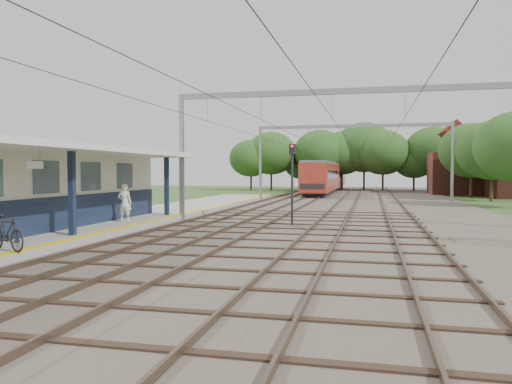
% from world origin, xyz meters
% --- Properties ---
extents(ground, '(160.00, 160.00, 0.00)m').
position_xyz_m(ground, '(0.00, 0.00, 0.00)').
color(ground, '#2D4C1E').
rests_on(ground, ground).
extents(ballast_bed, '(18.00, 90.00, 0.10)m').
position_xyz_m(ballast_bed, '(4.00, 30.00, 0.05)').
color(ballast_bed, '#473D33').
rests_on(ballast_bed, ground).
extents(platform, '(5.00, 52.00, 0.35)m').
position_xyz_m(platform, '(-7.50, 14.00, 0.17)').
color(platform, gray).
rests_on(platform, ground).
extents(yellow_stripe, '(0.45, 52.00, 0.01)m').
position_xyz_m(yellow_stripe, '(-5.25, 14.00, 0.35)').
color(yellow_stripe, yellow).
rests_on(yellow_stripe, platform).
extents(station_building, '(3.41, 18.00, 3.40)m').
position_xyz_m(station_building, '(-8.88, 7.00, 2.04)').
color(station_building, beige).
rests_on(station_building, platform).
extents(canopy, '(6.40, 20.00, 3.44)m').
position_xyz_m(canopy, '(-7.77, 6.00, 3.64)').
color(canopy, '#0F1A31').
rests_on(canopy, platform).
extents(rail_tracks, '(11.80, 88.00, 0.15)m').
position_xyz_m(rail_tracks, '(1.50, 30.00, 0.18)').
color(rail_tracks, brown).
rests_on(rail_tracks, ballast_bed).
extents(catenary_system, '(17.22, 88.00, 7.00)m').
position_xyz_m(catenary_system, '(3.39, 25.28, 5.51)').
color(catenary_system, gray).
rests_on(catenary_system, ground).
extents(tree_band, '(31.72, 30.88, 8.82)m').
position_xyz_m(tree_band, '(3.84, 57.12, 4.92)').
color(tree_band, '#382619').
rests_on(tree_band, ground).
extents(house_far, '(8.00, 6.12, 8.66)m').
position_xyz_m(house_far, '(16.00, 52.00, 3.23)').
color(house_far, brown).
rests_on(house_far, ground).
extents(person, '(0.72, 0.53, 1.83)m').
position_xyz_m(person, '(-6.45, 11.18, 1.27)').
color(person, white).
rests_on(person, platform).
extents(bicycle, '(1.91, 1.17, 1.11)m').
position_xyz_m(bicycle, '(-5.60, 2.13, 0.91)').
color(bicycle, black).
rests_on(bicycle, platform).
extents(train, '(2.88, 35.82, 3.78)m').
position_xyz_m(train, '(-0.50, 56.40, 2.11)').
color(train, black).
rests_on(train, ballast_bed).
extents(signal_post, '(0.31, 0.27, 4.13)m').
position_xyz_m(signal_post, '(1.35, 13.68, 2.55)').
color(signal_post, black).
rests_on(signal_post, ground).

